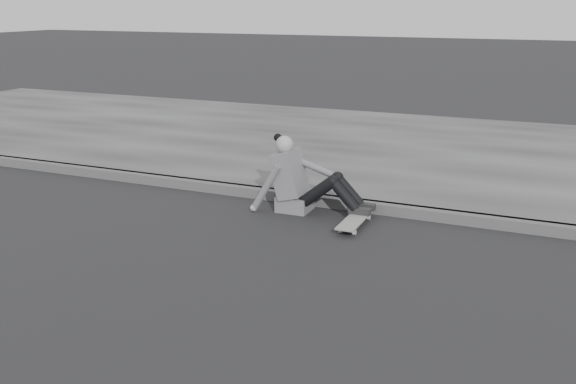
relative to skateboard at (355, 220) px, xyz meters
name	(u,v)px	position (x,y,z in m)	size (l,w,h in m)	color
ground	(371,324)	(0.77, -2.04, -0.07)	(80.00, 80.00, 0.00)	black
curb	(437,215)	(0.77, 0.54, -0.01)	(24.00, 0.16, 0.12)	#454545
sidewalk	(475,156)	(0.77, 3.56, -0.01)	(24.00, 6.00, 0.12)	#3C3C3C
skateboard	(355,220)	(0.00, 0.00, 0.00)	(0.20, 0.78, 0.09)	#A6A6A1
seated_woman	(300,181)	(-0.73, 0.25, 0.29)	(1.38, 0.46, 0.88)	#59595C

